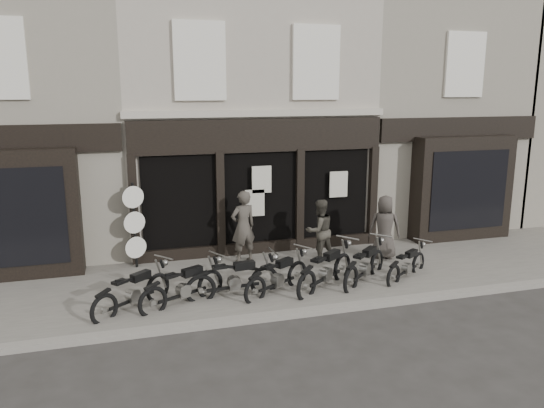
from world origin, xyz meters
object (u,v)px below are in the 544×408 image
object	(u,v)px
motorcycle_5	(365,268)
man_centre	(319,230)
motorcycle_0	(133,295)
motorcycle_2	(234,282)
motorcycle_1	(184,290)
motorcycle_4	(326,273)
advert_sign_post	(135,229)
motorcycle_6	(407,267)
man_left	(243,227)
man_right	(385,227)
motorcycle_3	(278,279)

from	to	relation	value
motorcycle_5	man_centre	world-z (taller)	man_centre
motorcycle_0	motorcycle_2	world-z (taller)	motorcycle_2
motorcycle_1	motorcycle_4	bearing A→B (deg)	-26.46
motorcycle_1	advert_sign_post	distance (m)	2.94
motorcycle_0	motorcycle_6	size ratio (longest dim) A/B	1.06
motorcycle_0	man_left	distance (m)	3.84
man_left	man_right	xyz separation A→B (m)	(3.79, -0.77, -0.10)
motorcycle_4	motorcycle_6	size ratio (longest dim) A/B	1.18
motorcycle_0	man_right	xyz separation A→B (m)	(6.75, 1.56, 0.59)
motorcycle_1	advert_sign_post	size ratio (longest dim) A/B	0.85
motorcycle_1	motorcycle_4	world-z (taller)	motorcycle_4
motorcycle_5	advert_sign_post	bearing A→B (deg)	114.61
motorcycle_2	motorcycle_4	xyz separation A→B (m)	(2.20, -0.07, 0.02)
motorcycle_1	advert_sign_post	bearing A→B (deg)	81.07
motorcycle_5	man_left	distance (m)	3.42
motorcycle_6	man_right	size ratio (longest dim) A/B	0.96
advert_sign_post	motorcycle_3	bearing A→B (deg)	-60.75
motorcycle_3	man_right	distance (m)	3.88
motorcycle_6	man_centre	distance (m)	2.50
motorcycle_3	man_left	bearing A→B (deg)	65.64
motorcycle_0	motorcycle_1	world-z (taller)	motorcycle_1
man_left	man_right	distance (m)	3.87
man_right	advert_sign_post	world-z (taller)	advert_sign_post
motorcycle_1	motorcycle_3	distance (m)	2.17
motorcycle_5	man_right	distance (m)	1.99
man_left	man_centre	size ratio (longest dim) A/B	1.15
motorcycle_0	motorcycle_6	bearing A→B (deg)	-38.58
motorcycle_2	motorcycle_5	world-z (taller)	motorcycle_2
motorcycle_0	man_right	size ratio (longest dim) A/B	1.02
motorcycle_3	advert_sign_post	world-z (taller)	advert_sign_post
motorcycle_3	motorcycle_4	size ratio (longest dim) A/B	0.95
motorcycle_4	advert_sign_post	distance (m)	5.06
man_right	motorcycle_4	bearing A→B (deg)	57.58
motorcycle_5	man_centre	xyz separation A→B (m)	(-0.53, 1.70, 0.55)
motorcycle_3	motorcycle_0	bearing A→B (deg)	149.43
man_centre	man_left	bearing A→B (deg)	-26.59
motorcycle_0	advert_sign_post	bearing A→B (deg)	47.40
motorcycle_2	motorcycle_4	distance (m)	2.20
motorcycle_2	man_left	size ratio (longest dim) A/B	1.14
motorcycle_1	motorcycle_3	world-z (taller)	motorcycle_1
motorcycle_2	motorcycle_5	size ratio (longest dim) A/B	1.21
motorcycle_6	motorcycle_3	bearing A→B (deg)	147.44
motorcycle_5	motorcycle_6	size ratio (longest dim) A/B	1.09
advert_sign_post	motorcycle_6	bearing A→B (deg)	-42.39
motorcycle_3	advert_sign_post	size ratio (longest dim) A/B	0.80
motorcycle_6	man_right	xyz separation A→B (m)	(0.16, 1.51, 0.64)
motorcycle_5	man_left	world-z (taller)	man_left
motorcycle_5	man_right	bearing A→B (deg)	8.49
motorcycle_2	advert_sign_post	distance (m)	3.37
motorcycle_0	motorcycle_6	world-z (taller)	motorcycle_0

